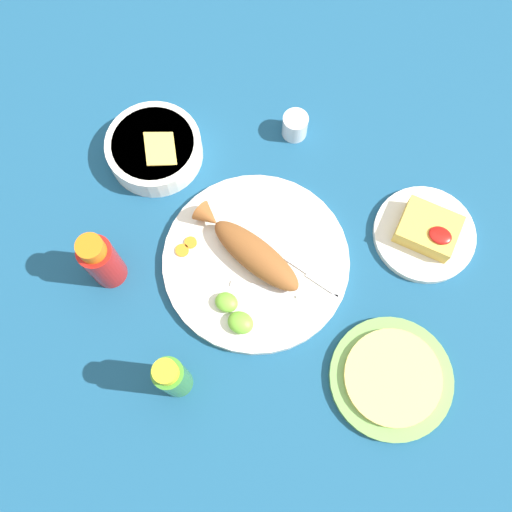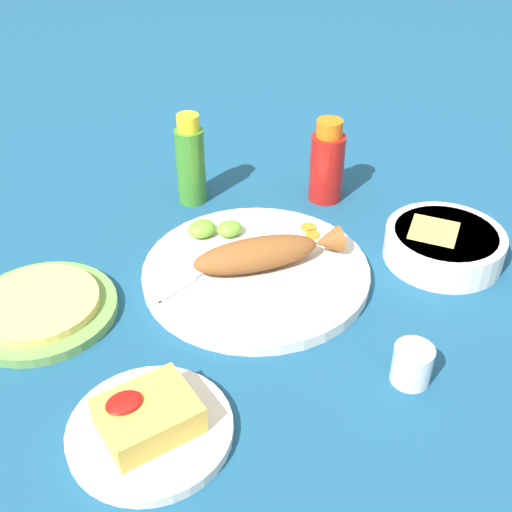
# 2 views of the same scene
# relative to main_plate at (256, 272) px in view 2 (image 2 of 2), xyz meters

# --- Properties ---
(ground_plane) EXTENTS (4.00, 4.00, 0.00)m
(ground_plane) POSITION_rel_main_plate_xyz_m (0.00, 0.00, -0.01)
(ground_plane) COLOR navy
(main_plate) EXTENTS (0.33, 0.33, 0.02)m
(main_plate) POSITION_rel_main_plate_xyz_m (0.00, 0.00, 0.00)
(main_plate) COLOR silver
(main_plate) RESTS_ON ground_plane
(fried_fish) EXTENTS (0.23, 0.11, 0.05)m
(fried_fish) POSITION_rel_main_plate_xyz_m (-0.01, 0.00, 0.03)
(fried_fish) COLOR brown
(fried_fish) RESTS_ON main_plate
(fork_near) EXTENTS (0.18, 0.05, 0.00)m
(fork_near) POSITION_rel_main_plate_xyz_m (0.08, 0.02, 0.01)
(fork_near) COLOR silver
(fork_near) RESTS_ON main_plate
(fork_far) EXTENTS (0.18, 0.06, 0.00)m
(fork_far) POSITION_rel_main_plate_xyz_m (0.08, -0.03, 0.01)
(fork_far) COLOR silver
(fork_far) RESTS_ON main_plate
(carrot_slice_near) EXTENTS (0.02, 0.02, 0.00)m
(carrot_slice_near) POSITION_rel_main_plate_xyz_m (-0.12, -0.02, 0.01)
(carrot_slice_near) COLOR orange
(carrot_slice_near) RESTS_ON main_plate
(carrot_slice_mid) EXTENTS (0.02, 0.02, 0.00)m
(carrot_slice_mid) POSITION_rel_main_plate_xyz_m (-0.12, -0.04, 0.01)
(carrot_slice_mid) COLOR orange
(carrot_slice_mid) RESTS_ON main_plate
(lime_wedge_main) EXTENTS (0.04, 0.03, 0.02)m
(lime_wedge_main) POSITION_rel_main_plate_xyz_m (-0.01, -0.09, 0.02)
(lime_wedge_main) COLOR #6BB233
(lime_wedge_main) RESTS_ON main_plate
(lime_wedge_side) EXTENTS (0.04, 0.04, 0.02)m
(lime_wedge_side) POSITION_rel_main_plate_xyz_m (0.03, -0.11, 0.02)
(lime_wedge_side) COLOR #6BB233
(lime_wedge_side) RESTS_ON main_plate
(hot_sauce_bottle_red) EXTENTS (0.06, 0.06, 0.14)m
(hot_sauce_bottle_red) POSITION_rel_main_plate_xyz_m (-0.22, -0.13, 0.06)
(hot_sauce_bottle_red) COLOR #B21914
(hot_sauce_bottle_red) RESTS_ON ground_plane
(hot_sauce_bottle_green) EXTENTS (0.05, 0.05, 0.16)m
(hot_sauce_bottle_green) POSITION_rel_main_plate_xyz_m (-0.03, -0.24, 0.06)
(hot_sauce_bottle_green) COLOR #3D8428
(hot_sauce_bottle_green) RESTS_ON ground_plane
(salt_cup) EXTENTS (0.05, 0.05, 0.05)m
(salt_cup) POSITION_rel_main_plate_xyz_m (-0.05, 0.27, 0.01)
(salt_cup) COLOR silver
(salt_cup) RESTS_ON ground_plane
(side_plate_fries) EXTENTS (0.18, 0.18, 0.01)m
(side_plate_fries) POSITION_rel_main_plate_xyz_m (0.25, 0.18, -0.00)
(side_plate_fries) COLOR silver
(side_plate_fries) RESTS_ON ground_plane
(fries_pile) EXTENTS (0.10, 0.08, 0.04)m
(fries_pile) POSITION_rel_main_plate_xyz_m (0.25, 0.18, 0.02)
(fries_pile) COLOR gold
(fries_pile) RESTS_ON side_plate_fries
(guacamole_bowl) EXTENTS (0.18, 0.18, 0.06)m
(guacamole_bowl) POSITION_rel_main_plate_xyz_m (-0.26, 0.11, 0.02)
(guacamole_bowl) COLOR white
(guacamole_bowl) RESTS_ON ground_plane
(tortilla_plate) EXTENTS (0.21, 0.21, 0.01)m
(tortilla_plate) POSITION_rel_main_plate_xyz_m (0.29, -0.09, -0.00)
(tortilla_plate) COLOR #6B9E4C
(tortilla_plate) RESTS_ON ground_plane
(tortilla_stack) EXTENTS (0.16, 0.16, 0.01)m
(tortilla_stack) POSITION_rel_main_plate_xyz_m (0.29, -0.09, 0.01)
(tortilla_stack) COLOR #E0C666
(tortilla_stack) RESTS_ON tortilla_plate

